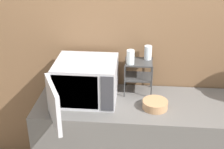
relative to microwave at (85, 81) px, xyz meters
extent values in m
cube|color=brown|center=(0.51, 0.33, 0.24)|extent=(8.00, 0.06, 2.60)
cube|color=#595654|center=(0.51, -0.02, -0.61)|extent=(1.83, 0.62, 0.89)
cube|color=#ADADB2|center=(0.01, 0.02, 0.00)|extent=(0.50, 0.43, 0.34)
cube|color=#B7B2A8|center=(-0.05, -0.19, 0.00)|extent=(0.36, 0.01, 0.29)
cube|color=#333338|center=(0.20, -0.20, 0.00)|extent=(0.10, 0.01, 0.30)
cube|color=#ADADB2|center=(-0.17, -0.38, 0.00)|extent=(0.20, 0.36, 0.32)
cylinder|color=#333333|center=(0.32, 0.07, -0.02)|extent=(0.01, 0.01, 0.29)
cylinder|color=#333333|center=(0.55, 0.07, -0.02)|extent=(0.01, 0.01, 0.29)
cylinder|color=#333333|center=(0.32, 0.26, -0.02)|extent=(0.01, 0.01, 0.29)
cylinder|color=#333333|center=(0.55, 0.26, -0.02)|extent=(0.01, 0.01, 0.29)
cube|color=#333333|center=(0.44, 0.17, -0.02)|extent=(0.23, 0.20, 0.01)
cube|color=#333333|center=(0.44, 0.17, 0.12)|extent=(0.23, 0.20, 0.01)
cylinder|color=silver|center=(0.37, 0.11, 0.18)|extent=(0.06, 0.06, 0.12)
cylinder|color=silver|center=(0.51, 0.22, 0.18)|extent=(0.06, 0.06, 0.12)
cylinder|color=#AD7F56|center=(0.58, -0.09, -0.16)|extent=(0.11, 0.11, 0.01)
cylinder|color=#AD7F56|center=(0.58, -0.09, -0.13)|extent=(0.20, 0.20, 0.07)
camera|label=1|loc=(0.42, -2.25, 1.17)|focal=50.00mm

